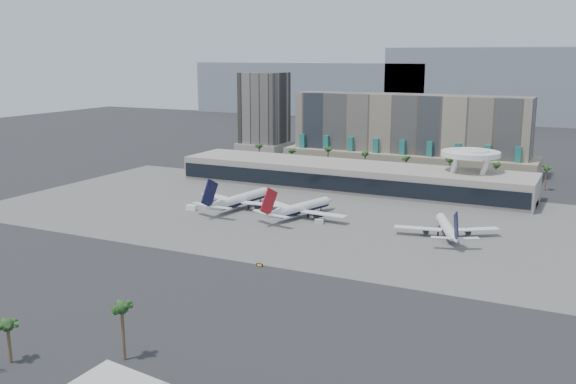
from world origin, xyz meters
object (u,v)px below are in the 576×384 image
at_px(airliner_right, 447,228).
at_px(service_vehicle_b, 319,222).
at_px(airliner_left, 240,199).
at_px(service_vehicle_a, 192,208).
at_px(airliner_centre, 300,208).
at_px(taxiway_sign, 260,265).

height_order(airliner_right, service_vehicle_b, airliner_right).
bearing_deg(airliner_right, airliner_left, 155.19).
bearing_deg(service_vehicle_a, airliner_right, 1.69).
xyz_separation_m(airliner_left, service_vehicle_b, (39.52, -8.14, -3.18)).
distance_m(airliner_centre, service_vehicle_a, 46.64).
bearing_deg(airliner_right, taxiway_sign, -149.10).
relative_size(service_vehicle_a, taxiway_sign, 2.12).
relative_size(airliner_right, service_vehicle_a, 8.17).
relative_size(airliner_left, airliner_right, 1.27).
xyz_separation_m(airliner_left, airliner_centre, (28.73, -2.00, -0.27)).
height_order(airliner_centre, service_vehicle_b, airliner_centre).
bearing_deg(airliner_right, service_vehicle_b, 162.55).
relative_size(airliner_left, taxiway_sign, 21.94).
distance_m(airliner_right, service_vehicle_b, 48.05).
bearing_deg(airliner_centre, service_vehicle_b, -13.38).
relative_size(airliner_left, service_vehicle_a, 10.34).
bearing_deg(airliner_left, service_vehicle_a, -137.80).
height_order(airliner_left, taxiway_sign, airliner_left).
bearing_deg(airliner_centre, taxiway_sign, -60.21).
bearing_deg(service_vehicle_a, airliner_left, 31.87).
distance_m(airliner_centre, taxiway_sign, 62.32).
distance_m(service_vehicle_b, taxiway_sign, 54.50).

